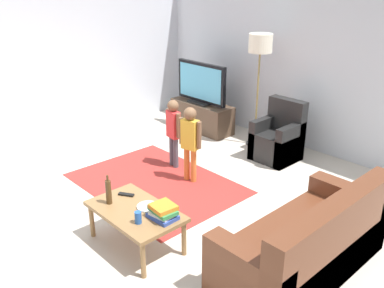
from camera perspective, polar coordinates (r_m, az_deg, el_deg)
The scene contains 17 objects.
ground at distance 5.11m, azimuth -4.99°, elevation -8.50°, with size 7.80×7.80×0.00m, color beige.
wall_back at distance 6.78m, azimuth 15.31°, elevation 10.74°, with size 6.00×0.12×2.70m, color silver.
wall_left at distance 7.14m, azimuth -20.70°, elevation 10.66°, with size 0.12×6.00×2.70m, color silver.
area_rug at distance 5.64m, azimuth -4.93°, elevation -5.34°, with size 2.20×1.60×0.01m, color #9E2D28.
tv_stand at distance 7.48m, azimuth 1.34°, elevation 3.77°, with size 1.20×0.44×0.50m.
tv at distance 7.30m, azimuth 1.26°, elevation 8.24°, with size 1.10×0.28×0.71m.
couch at distance 4.07m, azimuth 15.77°, elevation -13.37°, with size 0.80×1.80×0.86m.
armchair at distance 6.40m, azimuth 11.75°, elevation 0.56°, with size 0.60×0.60×0.90m.
floor_lamp at distance 6.57m, azimuth 9.28°, elevation 12.61°, with size 0.36×0.36×1.78m.
child_near_tv at distance 5.90m, azimuth -2.55°, elevation 2.29°, with size 0.33×0.16×1.00m.
child_center at distance 5.45m, azimuth -0.26°, elevation 0.87°, with size 0.34×0.17×1.03m.
coffee_table at distance 4.28m, azimuth -7.73°, elevation -9.41°, with size 1.00×0.60×0.42m.
book_stack at distance 4.06m, azimuth -3.99°, elevation -9.19°, with size 0.29×0.23×0.14m.
bottle at distance 4.34m, azimuth -11.32°, elevation -6.39°, with size 0.06×0.06×0.32m.
tv_remote at distance 4.52m, azimuth -8.97°, elevation -6.83°, with size 0.17×0.05×0.02m, color black.
soda_can at distance 4.01m, azimuth -7.36°, elevation -9.91°, with size 0.07×0.07×0.12m, color #2659B2.
plate at distance 4.28m, azimuth -6.06°, elevation -8.47°, with size 0.22×0.22×0.02m.
Camera 1 is at (3.51, -2.66, 2.60)m, focal length 39.09 mm.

